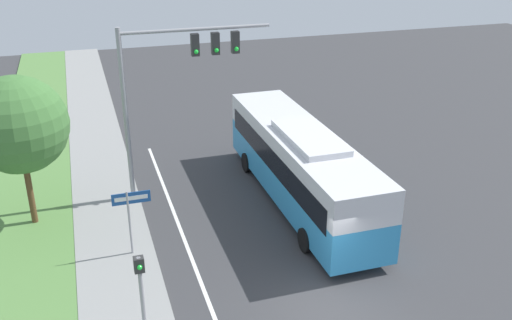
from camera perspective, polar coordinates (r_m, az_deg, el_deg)
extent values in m
plane|color=#38383A|center=(18.77, 7.38, -14.40)|extent=(80.00, 80.00, 0.00)
cube|color=#3393D1|center=(24.24, 4.36, -1.75)|extent=(2.52, 11.96, 1.55)
cube|color=silver|center=(23.67, 4.47, 1.34)|extent=(2.52, 11.96, 1.27)
cube|color=black|center=(23.84, 4.43, 0.37)|extent=(2.56, 11.01, 0.96)
cube|color=silver|center=(22.63, 5.37, 2.29)|extent=(1.77, 4.19, 0.24)
cylinder|color=black|center=(27.34, -0.92, -0.23)|extent=(0.28, 0.92, 0.92)
cylinder|color=black|center=(28.07, 3.82, 0.38)|extent=(0.28, 0.92, 0.92)
cylinder|color=black|center=(21.14, 4.98, -7.98)|extent=(0.28, 0.92, 0.92)
cylinder|color=black|center=(22.08, 10.85, -6.87)|extent=(0.28, 0.92, 0.92)
cylinder|color=#939399|center=(23.97, -12.86, 4.03)|extent=(0.20, 0.20, 7.43)
cylinder|color=#939399|center=(23.50, -6.00, 12.87)|extent=(6.15, 0.14, 0.14)
cube|color=#2D2D2D|center=(23.61, -6.12, 11.38)|extent=(0.32, 0.28, 0.90)
sphere|color=#1ED838|center=(23.49, -6.00, 10.71)|extent=(0.18, 0.18, 0.18)
cube|color=#2D2D2D|center=(23.79, -4.09, 11.55)|extent=(0.32, 0.28, 0.90)
sphere|color=#1ED838|center=(23.67, -3.97, 10.88)|extent=(0.18, 0.18, 0.18)
cube|color=#2D2D2D|center=(24.00, -2.09, 11.70)|extent=(0.32, 0.28, 0.90)
sphere|color=#1ED838|center=(23.88, -1.96, 11.03)|extent=(0.18, 0.18, 0.18)
cylinder|color=#939399|center=(16.64, -11.26, -13.86)|extent=(0.12, 0.12, 2.99)
cube|color=#2D2D2D|center=(15.91, -11.63, -10.20)|extent=(0.28, 0.24, 0.44)
sphere|color=#1ED838|center=(15.79, -11.56, -10.49)|extent=(0.14, 0.14, 0.14)
cylinder|color=#939399|center=(20.86, -12.51, -6.30)|extent=(0.08, 0.08, 2.60)
cube|color=#19478C|center=(20.38, -12.38, -3.73)|extent=(1.35, 0.03, 0.43)
cube|color=white|center=(20.36, -12.38, -3.76)|extent=(1.15, 0.01, 0.15)
cylinder|color=brown|center=(23.96, -21.72, -2.60)|extent=(0.24, 0.24, 3.01)
sphere|color=#427538|center=(23.00, -22.68, 3.27)|extent=(3.71, 3.71, 3.71)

